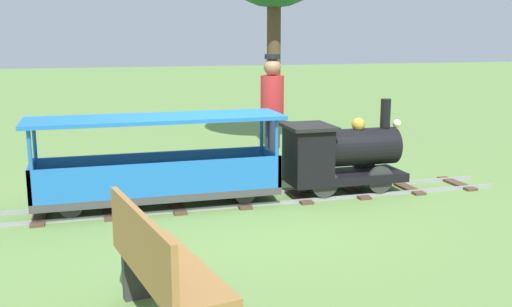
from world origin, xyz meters
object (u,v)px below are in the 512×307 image
object	(u,v)px
locomotive	(340,154)
conductor_person	(272,106)
passenger_car	(158,171)
park_bench	(162,271)

from	to	relation	value
locomotive	conductor_person	size ratio (longest dim) A/B	0.89
locomotive	conductor_person	xyz separation A→B (m)	(-0.97, -0.53, 0.47)
conductor_person	passenger_car	bearing A→B (deg)	-58.77
locomotive	conductor_person	bearing A→B (deg)	-151.35
passenger_car	park_bench	world-z (taller)	passenger_car
locomotive	passenger_car	xyz separation A→B (m)	(0.00, -2.12, -0.07)
conductor_person	locomotive	bearing A→B (deg)	28.65
conductor_person	park_bench	size ratio (longest dim) A/B	1.20
locomotive	conductor_person	distance (m)	1.20
locomotive	passenger_car	bearing A→B (deg)	-90.00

